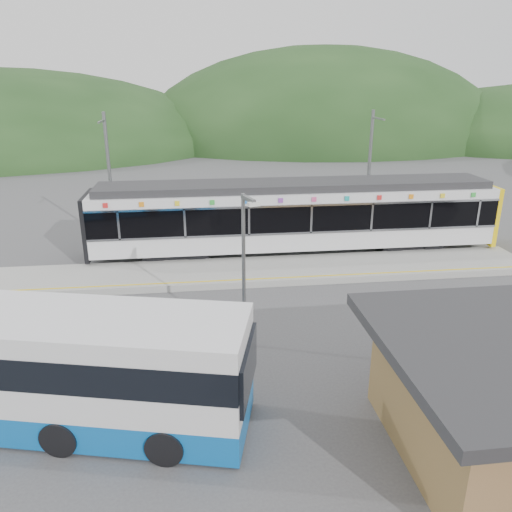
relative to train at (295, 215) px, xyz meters
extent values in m
plane|color=#4C4C4F|center=(-2.36, -6.00, -2.06)|extent=(120.00, 120.00, 0.00)
ellipsoid|color=#1E3D19|center=(13.64, 48.00, -2.06)|extent=(52.00, 39.00, 26.00)
cube|color=#9E9E99|center=(-2.36, -2.70, -1.91)|extent=(26.00, 3.20, 0.30)
cube|color=yellow|center=(-2.36, -4.00, -1.76)|extent=(26.00, 0.10, 0.01)
cube|color=black|center=(-6.02, 0.00, -1.76)|extent=(3.20, 2.20, 0.56)
cube|color=black|center=(5.98, 0.00, -1.76)|extent=(3.20, 2.20, 0.56)
cube|color=silver|center=(-0.02, 0.00, -1.02)|extent=(20.00, 2.90, 0.92)
cube|color=black|center=(-0.02, 0.00, 0.16)|extent=(20.00, 2.96, 1.45)
cube|color=silver|center=(-0.02, -1.50, -0.51)|extent=(20.00, 0.05, 0.10)
cube|color=silver|center=(-0.02, -1.50, 0.84)|extent=(20.00, 0.05, 0.10)
cube|color=silver|center=(-0.02, 0.00, 1.11)|extent=(20.00, 2.90, 0.45)
cube|color=#2D2D30|center=(-0.02, 0.00, 1.52)|extent=(19.40, 2.50, 0.36)
cube|color=yellow|center=(10.10, 0.00, -0.16)|extent=(0.24, 2.92, 3.00)
cube|color=black|center=(-10.12, 0.00, -0.16)|extent=(0.20, 2.92, 3.00)
cube|color=silver|center=(-8.52, -1.50, 0.16)|extent=(0.10, 0.05, 1.35)
cube|color=silver|center=(-5.52, -1.50, 0.16)|extent=(0.10, 0.05, 1.35)
cube|color=silver|center=(-2.52, -1.50, 0.16)|extent=(0.10, 0.05, 1.35)
cube|color=silver|center=(0.48, -1.50, 0.16)|extent=(0.10, 0.05, 1.35)
cube|color=silver|center=(3.48, -1.50, 0.16)|extent=(0.10, 0.05, 1.35)
cube|color=silver|center=(6.48, -1.50, 0.16)|extent=(0.10, 0.05, 1.35)
cube|color=silver|center=(8.98, -1.50, 0.16)|extent=(0.10, 0.05, 1.35)
cube|color=red|center=(-9.02, -1.49, 1.12)|extent=(0.22, 0.04, 0.22)
cube|color=orange|center=(-7.42, -1.49, 1.12)|extent=(0.22, 0.04, 0.22)
cube|color=yellow|center=(-5.82, -1.49, 1.12)|extent=(0.22, 0.04, 0.22)
cube|color=green|center=(-4.22, -1.49, 1.12)|extent=(0.22, 0.04, 0.22)
cube|color=blue|center=(-2.62, -1.49, 1.12)|extent=(0.22, 0.04, 0.22)
cube|color=purple|center=(-1.02, -1.49, 1.12)|extent=(0.22, 0.04, 0.22)
cube|color=#E54C8C|center=(0.58, -1.49, 1.12)|extent=(0.22, 0.04, 0.22)
cube|color=#19A5A5|center=(2.18, -1.49, 1.12)|extent=(0.22, 0.04, 0.22)
cube|color=red|center=(3.78, -1.49, 1.12)|extent=(0.22, 0.04, 0.22)
cube|color=orange|center=(5.38, -1.49, 1.12)|extent=(0.22, 0.04, 0.22)
cube|color=yellow|center=(6.98, -1.49, 1.12)|extent=(0.22, 0.04, 0.22)
cube|color=green|center=(8.58, -1.49, 1.12)|extent=(0.22, 0.04, 0.22)
cylinder|color=slate|center=(-9.36, 2.60, 1.44)|extent=(0.18, 0.18, 7.00)
cube|color=slate|center=(-9.36, 1.80, 4.54)|extent=(0.08, 1.80, 0.08)
cylinder|color=slate|center=(4.64, 2.60, 1.44)|extent=(0.18, 0.18, 7.00)
cube|color=slate|center=(4.64, 1.80, 4.54)|extent=(0.08, 1.80, 0.08)
cube|color=#0C5EB5|center=(-9.46, -12.27, -1.55)|extent=(11.67, 5.26, 0.83)
cube|color=silver|center=(-9.46, -12.27, -0.72)|extent=(11.67, 5.26, 0.83)
cube|color=black|center=(-9.46, -12.27, 0.11)|extent=(11.68, 5.30, 0.83)
cube|color=silver|center=(-9.46, -12.27, 0.78)|extent=(11.67, 5.26, 0.52)
cylinder|color=black|center=(-8.15, -12.59, -1.60)|extent=(1.56, 2.85, 0.93)
cylinder|color=black|center=(-5.64, -13.22, -1.60)|extent=(1.56, 2.85, 0.93)
cylinder|color=slate|center=(-3.54, -9.08, 0.55)|extent=(0.12, 0.12, 5.24)
cube|color=slate|center=(-3.54, -9.48, 3.09)|extent=(0.37, 0.87, 0.12)
cube|color=silver|center=(-3.54, -9.87, 3.02)|extent=(0.39, 0.28, 0.12)
camera|label=1|loc=(-5.01, -24.01, 6.48)|focal=35.00mm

